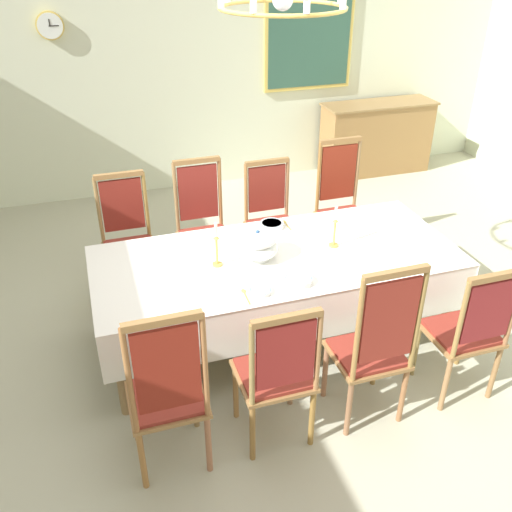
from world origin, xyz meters
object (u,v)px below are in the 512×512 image
at_px(bowl_far_left, 298,280).
at_px(chair_south_b, 277,372).
at_px(chair_south_a, 167,392).
at_px(spoon_secondary, 244,293).
at_px(bowl_near_left, 272,224).
at_px(spoon_primary, 285,223).
at_px(sideboard, 376,138).
at_px(chair_south_d, 469,329).
at_px(chandelier, 283,6).
at_px(dining_table, 277,264).
at_px(chair_north_b, 203,225).
at_px(candlestick_east, 335,231).
at_px(chair_south_c, 374,345).
at_px(framed_painting, 309,34).
at_px(mounted_clock, 50,26).
at_px(chair_north_a, 128,237).
at_px(candlestick_west, 217,249).
at_px(soup_tureen, 258,245).
at_px(bowl_near_right, 260,291).
at_px(chair_north_c, 271,218).
at_px(chair_north_d, 342,203).

bearing_deg(bowl_far_left, chair_south_b, -121.53).
bearing_deg(chair_south_a, spoon_secondary, 42.67).
relative_size(bowl_near_left, spoon_secondary, 1.07).
bearing_deg(spoon_primary, sideboard, 47.69).
relative_size(chair_south_d, chandelier, 1.37).
height_order(dining_table, chair_south_b, chair_south_b).
distance_m(chair_north_b, candlestick_east, 1.28).
relative_size(chair_south_c, chair_south_d, 1.15).
bearing_deg(bowl_far_left, chandelier, 92.15).
bearing_deg(spoon_secondary, framed_painting, 63.70).
distance_m(chair_north_b, framed_painting, 3.08).
bearing_deg(mounted_clock, spoon_primary, -59.36).
bearing_deg(spoon_primary, chair_north_b, 137.77).
bearing_deg(chair_north_a, framed_painting, -138.71).
distance_m(chair_south_b, sideboard, 4.72).
distance_m(dining_table, chandelier, 1.74).
bearing_deg(bowl_far_left, dining_table, 92.15).
height_order(chair_south_a, sideboard, chair_south_a).
height_order(candlestick_west, bowl_near_left, candlestick_west).
height_order(candlestick_east, chandelier, chandelier).
xyz_separation_m(chair_south_b, bowl_near_left, (0.45, 1.39, 0.22)).
height_order(chair_north_a, sideboard, chair_north_a).
bearing_deg(soup_tureen, chair_north_b, 101.09).
xyz_separation_m(soup_tureen, sideboard, (2.54, 2.89, -0.40)).
xyz_separation_m(chair_south_c, candlestick_west, (-0.74, 0.97, 0.28)).
bearing_deg(spoon_secondary, bowl_near_right, -13.24).
height_order(chair_south_b, soup_tureen, chair_south_b).
relative_size(chair_south_c, bowl_near_left, 6.32).
distance_m(chair_south_a, chair_south_c, 1.27).
relative_size(candlestick_west, bowl_near_left, 1.76).
bearing_deg(chair_north_c, soup_tureen, 65.45).
bearing_deg(dining_table, chair_south_a, -135.52).
relative_size(chair_north_d, mounted_clock, 4.18).
xyz_separation_m(dining_table, chandelier, (-0.00, -0.00, 1.74)).
height_order(chair_north_b, soup_tureen, chair_north_b).
height_order(chair_south_a, bowl_near_left, chair_south_a).
bearing_deg(chair_north_d, chair_south_c, 70.21).
height_order(chair_north_d, mounted_clock, mounted_clock).
relative_size(candlestick_west, spoon_secondary, 1.88).
bearing_deg(chandelier, candlestick_east, 0.00).
xyz_separation_m(chair_north_b, bowl_near_left, (0.45, -0.53, 0.19)).
bearing_deg(chair_north_c, chair_south_a, 56.51).
xyz_separation_m(chair_south_d, candlestick_west, (-1.43, 0.96, 0.33)).
bearing_deg(bowl_near_left, chair_south_b, -107.78).
bearing_deg(chair_north_c, chair_north_b, -0.48).
xyz_separation_m(candlestick_west, candlestick_east, (0.89, 0.00, -0.00)).
bearing_deg(framed_painting, chair_south_a, -121.17).
bearing_deg(chair_south_d, chair_south_b, 179.99).
distance_m(chair_north_b, spoon_secondary, 1.37).
bearing_deg(chair_south_b, bowl_near_right, 82.42).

